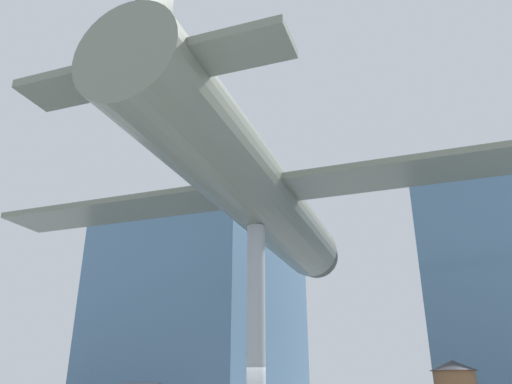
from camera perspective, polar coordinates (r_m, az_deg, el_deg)
The scene contains 3 objects.
glass_pavilion_left at distance 27.61m, azimuth -6.06°, elevation -15.27°, with size 8.35×10.26×10.75m.
support_pylon_central at distance 13.84m, azimuth -0.00°, elevation -16.58°, with size 0.50×0.50×6.38m.
suspended_airplane at distance 15.11m, azimuth 0.33°, elevation -0.32°, with size 17.69×15.61×3.55m.
Camera 1 is at (5.52, -12.62, 1.86)m, focal length 35.00 mm.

